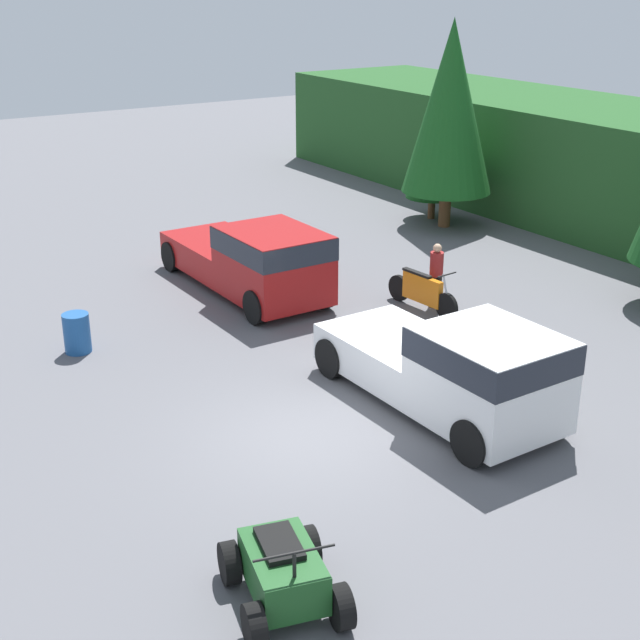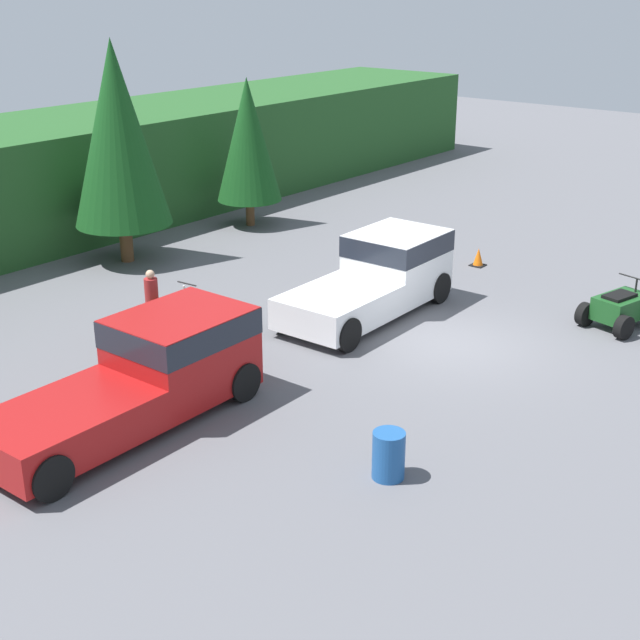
{
  "view_description": "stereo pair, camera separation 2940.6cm",
  "coord_description": "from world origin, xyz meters",
  "views": [
    {
      "loc": [
        12.0,
        -7.45,
        7.8
      ],
      "look_at": [
        -2.65,
        1.91,
        0.95
      ],
      "focal_mm": 50.0,
      "sensor_mm": 36.0,
      "label": 1
    },
    {
      "loc": [
        -17.3,
        -9.87,
        8.29
      ],
      "look_at": [
        -2.65,
        1.91,
        0.95
      ],
      "focal_mm": 50.0,
      "sensor_mm": 36.0,
      "label": 2
    }
  ],
  "objects": [
    {
      "name": "dirt_bike",
      "position": [
        -3.91,
        5.68,
        0.47
      ],
      "size": [
        2.35,
        0.6,
        1.14
      ],
      "rotation": [
        0.0,
        0.0,
        0.09
      ],
      "color": "black",
      "rests_on": "ground_plane"
    },
    {
      "name": "quad_atv",
      "position": [
        3.66,
        -2.69,
        0.46
      ],
      "size": [
        2.19,
        1.77,
        1.16
      ],
      "rotation": [
        0.0,
        0.0,
        -0.24
      ],
      "color": "black",
      "rests_on": "ground_plane"
    },
    {
      "name": "tree_left",
      "position": [
        -10.55,
        11.4,
        2.37
      ],
      "size": [
        1.77,
        1.77,
        4.02
      ],
      "color": "brown",
      "rests_on": "ground_plane"
    },
    {
      "name": "pickup_truck_red",
      "position": [
        -6.99,
        2.75,
        1.01
      ],
      "size": [
        5.86,
        2.23,
        1.93
      ],
      "rotation": [
        0.0,
        0.0,
        0.01
      ],
      "color": "maroon",
      "rests_on": "ground_plane"
    },
    {
      "name": "pickup_truck_second",
      "position": [
        0.82,
        2.7,
        1.01
      ],
      "size": [
        5.32,
        2.26,
        1.93
      ],
      "rotation": [
        0.0,
        0.0,
        0.02
      ],
      "color": "white",
      "rests_on": "ground_plane"
    },
    {
      "name": "tree_mid_left",
      "position": [
        -9.56,
        11.12,
        3.82
      ],
      "size": [
        2.86,
        2.86,
        6.5
      ],
      "color": "brown",
      "rests_on": "ground_plane"
    },
    {
      "name": "ground_plane",
      "position": [
        0.0,
        0.0,
        0.0
      ],
      "size": [
        80.0,
        80.0,
        0.0
      ],
      "primitive_type": "plane",
      "color": "#5B5B60"
    },
    {
      "name": "steel_barrel",
      "position": [
        -5.94,
        -2.27,
        0.44
      ],
      "size": [
        0.58,
        0.58,
        0.88
      ],
      "color": "#1E5193",
      "rests_on": "ground_plane"
    },
    {
      "name": "rider_person",
      "position": [
        -3.95,
        6.13,
        0.87
      ],
      "size": [
        0.34,
        0.35,
        1.61
      ],
      "rotation": [
        0.0,
        0.0,
        0.03
      ],
      "color": "black",
      "rests_on": "ground_plane"
    }
  ]
}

